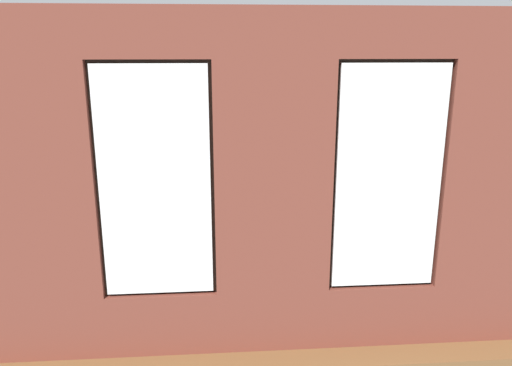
{
  "coord_description": "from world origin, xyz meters",
  "views": [
    {
      "loc": [
        0.47,
        6.55,
        2.72
      ],
      "look_at": [
        -0.01,
        0.4,
        1.03
      ],
      "focal_mm": 35.0,
      "sensor_mm": 36.0,
      "label": 1
    }
  ],
  "objects_px": {
    "potted_plant_mid_room_small": "(312,200)",
    "potted_plant_between_couches": "(365,228)",
    "potted_plant_near_tv": "(73,239)",
    "remote_silver": "(277,208)",
    "coffee_table": "(254,216)",
    "candle_jar": "(262,211)",
    "tv_flatscreen": "(49,189)",
    "couch_by_window": "(234,283)",
    "potted_plant_corner_far_left": "(505,267)",
    "couch_left": "(436,233)",
    "media_console": "(53,232)",
    "cup_ceramic": "(254,209)",
    "potted_plant_by_left_couch": "(375,202)",
    "potted_plant_corner_near_left": "(388,164)"
  },
  "relations": [
    {
      "from": "potted_plant_mid_room_small",
      "to": "potted_plant_between_couches",
      "type": "xyz_separation_m",
      "value": [
        -0.01,
        2.83,
        0.56
      ]
    },
    {
      "from": "potted_plant_near_tv",
      "to": "potted_plant_mid_room_small",
      "type": "height_order",
      "value": "potted_plant_near_tv"
    },
    {
      "from": "remote_silver",
      "to": "potted_plant_mid_room_small",
      "type": "height_order",
      "value": "potted_plant_mid_room_small"
    },
    {
      "from": "coffee_table",
      "to": "candle_jar",
      "type": "distance_m",
      "value": 0.2
    },
    {
      "from": "tv_flatscreen",
      "to": "remote_silver",
      "type": "bearing_deg",
      "value": -174.8
    },
    {
      "from": "couch_by_window",
      "to": "potted_plant_corner_far_left",
      "type": "height_order",
      "value": "potted_plant_corner_far_left"
    },
    {
      "from": "couch_left",
      "to": "media_console",
      "type": "height_order",
      "value": "couch_left"
    },
    {
      "from": "remote_silver",
      "to": "couch_by_window",
      "type": "bearing_deg",
      "value": -141.69
    },
    {
      "from": "cup_ceramic",
      "to": "potted_plant_by_left_couch",
      "type": "xyz_separation_m",
      "value": [
        -1.96,
        -0.59,
        -0.12
      ]
    },
    {
      "from": "media_console",
      "to": "potted_plant_by_left_couch",
      "type": "height_order",
      "value": "potted_plant_by_left_couch"
    },
    {
      "from": "media_console",
      "to": "tv_flatscreen",
      "type": "relative_size",
      "value": 1.04
    },
    {
      "from": "remote_silver",
      "to": "media_console",
      "type": "bearing_deg",
      "value": 151.76
    },
    {
      "from": "couch_by_window",
      "to": "remote_silver",
      "type": "distance_m",
      "value": 2.27
    },
    {
      "from": "tv_flatscreen",
      "to": "media_console",
      "type": "bearing_deg",
      "value": 90.0
    },
    {
      "from": "potted_plant_by_left_couch",
      "to": "potted_plant_between_couches",
      "type": "bearing_deg",
      "value": 69.66
    },
    {
      "from": "couch_left",
      "to": "potted_plant_corner_far_left",
      "type": "height_order",
      "value": "potted_plant_corner_far_left"
    },
    {
      "from": "tv_flatscreen",
      "to": "potted_plant_corner_far_left",
      "type": "relative_size",
      "value": 0.77
    },
    {
      "from": "couch_left",
      "to": "potted_plant_near_tv",
      "type": "distance_m",
      "value": 4.61
    },
    {
      "from": "tv_flatscreen",
      "to": "candle_jar",
      "type": "bearing_deg",
      "value": 179.9
    },
    {
      "from": "potted_plant_near_tv",
      "to": "couch_left",
      "type": "bearing_deg",
      "value": -175.69
    },
    {
      "from": "candle_jar",
      "to": "potted_plant_between_couches",
      "type": "relative_size",
      "value": 0.08
    },
    {
      "from": "couch_left",
      "to": "media_console",
      "type": "xyz_separation_m",
      "value": [
        5.14,
        -0.63,
        -0.07
      ]
    },
    {
      "from": "candle_jar",
      "to": "potted_plant_corner_far_left",
      "type": "bearing_deg",
      "value": 140.87
    },
    {
      "from": "couch_by_window",
      "to": "potted_plant_mid_room_small",
      "type": "bearing_deg",
      "value": -115.44
    },
    {
      "from": "potted_plant_between_couches",
      "to": "couch_left",
      "type": "bearing_deg",
      "value": -138.54
    },
    {
      "from": "couch_left",
      "to": "potted_plant_by_left_couch",
      "type": "distance_m",
      "value": 1.41
    },
    {
      "from": "potted_plant_corner_far_left",
      "to": "potted_plant_corner_near_left",
      "type": "height_order",
      "value": "potted_plant_corner_near_left"
    },
    {
      "from": "potted_plant_near_tv",
      "to": "potted_plant_by_left_couch",
      "type": "distance_m",
      "value": 4.53
    },
    {
      "from": "potted_plant_mid_room_small",
      "to": "couch_left",
      "type": "bearing_deg",
      "value": 129.38
    },
    {
      "from": "couch_by_window",
      "to": "remote_silver",
      "type": "height_order",
      "value": "couch_by_window"
    },
    {
      "from": "coffee_table",
      "to": "potted_plant_corner_far_left",
      "type": "bearing_deg",
      "value": 140.09
    },
    {
      "from": "potted_plant_between_couches",
      "to": "coffee_table",
      "type": "bearing_deg",
      "value": -62.26
    },
    {
      "from": "candle_jar",
      "to": "tv_flatscreen",
      "type": "bearing_deg",
      "value": -0.1
    },
    {
      "from": "potted_plant_corner_far_left",
      "to": "cup_ceramic",
      "type": "bearing_deg",
      "value": -39.91
    },
    {
      "from": "candle_jar",
      "to": "cup_ceramic",
      "type": "bearing_deg",
      "value": -54.93
    },
    {
      "from": "potted_plant_mid_room_small",
      "to": "candle_jar",
      "type": "bearing_deg",
      "value": 48.18
    },
    {
      "from": "couch_by_window",
      "to": "potted_plant_corner_far_left",
      "type": "distance_m",
      "value": 2.88
    },
    {
      "from": "cup_ceramic",
      "to": "potted_plant_mid_room_small",
      "type": "bearing_deg",
      "value": -138.6
    },
    {
      "from": "media_console",
      "to": "potted_plant_corner_near_left",
      "type": "bearing_deg",
      "value": -161.56
    },
    {
      "from": "potted_plant_between_couches",
      "to": "media_console",
      "type": "bearing_deg",
      "value": -25.45
    },
    {
      "from": "remote_silver",
      "to": "potted_plant_by_left_couch",
      "type": "xyz_separation_m",
      "value": [
        -1.62,
        -0.44,
        -0.08
      ]
    },
    {
      "from": "potted_plant_by_left_couch",
      "to": "media_console",
      "type": "bearing_deg",
      "value": 8.7
    },
    {
      "from": "candle_jar",
      "to": "remote_silver",
      "type": "relative_size",
      "value": 0.65
    },
    {
      "from": "potted_plant_corner_far_left",
      "to": "remote_silver",
      "type": "bearing_deg",
      "value": -46.14
    },
    {
      "from": "candle_jar",
      "to": "media_console",
      "type": "distance_m",
      "value": 2.88
    },
    {
      "from": "media_console",
      "to": "coffee_table",
      "type": "bearing_deg",
      "value": -177.29
    },
    {
      "from": "potted_plant_corner_near_left",
      "to": "potted_plant_mid_room_small",
      "type": "distance_m",
      "value": 1.71
    },
    {
      "from": "potted_plant_near_tv",
      "to": "potted_plant_corner_near_left",
      "type": "xyz_separation_m",
      "value": [
        -4.73,
        -2.73,
        0.18
      ]
    },
    {
      "from": "candle_jar",
      "to": "couch_by_window",
      "type": "bearing_deg",
      "value": 76.18
    },
    {
      "from": "coffee_table",
      "to": "media_console",
      "type": "bearing_deg",
      "value": 2.71
    }
  ]
}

